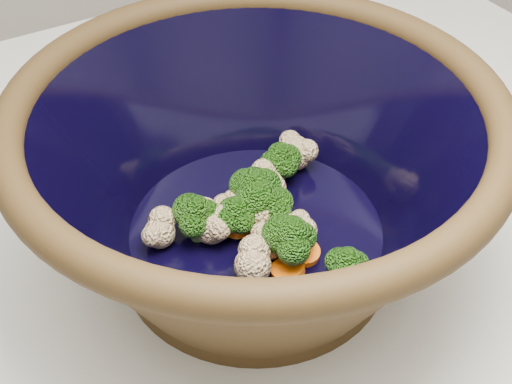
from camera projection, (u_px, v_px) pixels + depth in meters
The scene contains 2 objects.
mixing_bowl at pixel (256, 177), 0.58m from camera, with size 0.41×0.41×0.17m.
vegetable_pile at pixel (260, 210), 0.61m from camera, with size 0.18×0.18×0.06m.
Camera 1 is at (-0.17, -0.29, 1.37)m, focal length 50.00 mm.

